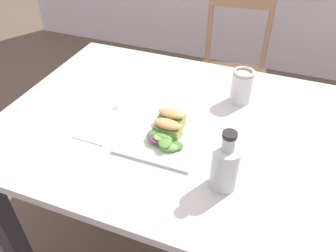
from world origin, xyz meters
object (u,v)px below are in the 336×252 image
Objects in this scene: sandwich_half_back at (171,117)px; plate_lunch at (164,137)px; fork_on_napkin at (107,117)px; mason_jar_iced_tea at (242,88)px; dining_table at (166,146)px; sandwich_half_front at (167,128)px; chair_wooden_far at (232,76)px; bottle_cold_brew at (225,168)px.

plate_lunch is at bearing -91.14° from sandwich_half_back.
sandwich_half_back is 0.23m from fork_on_napkin.
plate_lunch is at bearing -121.98° from mason_jar_iced_tea.
fork_on_napkin is 1.43× the size of mason_jar_iced_tea.
dining_table is 12.14× the size of sandwich_half_front.
dining_table is 6.29× the size of fork_on_napkin.
plate_lunch is 0.04m from sandwich_half_front.
fork_on_napkin is 0.51m from mason_jar_iced_tea.
dining_table is at bearing 138.88° from sandwich_half_back.
sandwich_half_front is at bearing -82.44° from sandwich_half_back.
sandwich_half_front is at bearing -65.75° from dining_table.
sandwich_half_back is at bearing -92.98° from chair_wooden_far.
fork_on_napkin is at bearing -105.94° from chair_wooden_far.
plate_lunch reaches higher than dining_table.
mason_jar_iced_tea reaches higher than dining_table.
bottle_cold_brew is 0.44m from mason_jar_iced_tea.
plate_lunch is at bearing -92.85° from chair_wooden_far.
sandwich_half_front is 0.35m from mason_jar_iced_tea.
plate_lunch is 0.08m from sandwich_half_back.
sandwich_half_front is 0.26m from bottle_cold_brew.
sandwich_half_back is at bearing 88.86° from plate_lunch.
sandwich_half_back reaches higher than fork_on_napkin.
mason_jar_iced_tea reaches higher than sandwich_half_front.
fork_on_napkin reaches higher than dining_table.
chair_wooden_far is 1.05m from fork_on_napkin.
chair_wooden_far is 9.06× the size of sandwich_half_back.
bottle_cold_brew is at bearing -80.79° from chair_wooden_far.
fork_on_napkin is at bearing -146.04° from mason_jar_iced_tea.
dining_table is 6.10× the size of bottle_cold_brew.
sandwich_half_front reaches higher than dining_table.
bottle_cold_brew is 1.48× the size of mason_jar_iced_tea.
chair_wooden_far is 0.78m from mason_jar_iced_tea.
mason_jar_iced_tea is (-0.04, 0.44, -0.01)m from bottle_cold_brew.
sandwich_half_back is at bearing 10.83° from fork_on_napkin.
sandwich_half_back is (-0.01, 0.06, 0.00)m from sandwich_half_front.
chair_wooden_far is 1.19m from bottle_cold_brew.
dining_table is 0.91m from chair_wooden_far.
dining_table is 0.39m from bottle_cold_brew.
sandwich_half_front is (-0.04, -0.98, 0.33)m from chair_wooden_far.
dining_table is 12.14× the size of sandwich_half_back.
plate_lunch is 1.99× the size of mason_jar_iced_tea.
fork_on_napkin is (-0.24, 0.02, -0.03)m from sandwich_half_front.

